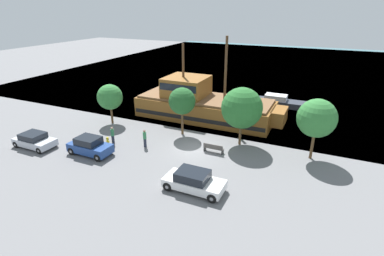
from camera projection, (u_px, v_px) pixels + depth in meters
name	position (u px, v px, depth m)	size (l,w,h in m)	color
ground_plane	(195.00, 149.00, 27.76)	(160.00, 160.00, 0.00)	slate
water_surface	(278.00, 67.00, 64.76)	(80.00, 80.00, 0.00)	teal
pirate_ship	(203.00, 104.00, 35.09)	(17.12, 5.85, 9.47)	brown
moored_boat_dockside	(279.00, 102.00, 39.76)	(6.95, 2.16, 1.44)	#2D333D
parked_car_curb_front	(194.00, 181.00, 21.39)	(4.37, 1.99, 1.49)	white
parked_car_curb_mid	(90.00, 146.00, 26.60)	(3.94, 1.85, 1.62)	navy
parked_car_curb_rear	(34.00, 140.00, 28.02)	(3.94, 1.97, 1.38)	#B7BCC6
fire_hydrant	(108.00, 140.00, 28.61)	(0.42, 0.25, 0.76)	yellow
bench_promenade_east	(213.00, 148.00, 27.00)	(1.84, 0.45, 0.85)	#4C4742
pedestrian_walking_near	(113.00, 135.00, 28.60)	(0.32, 0.32, 1.73)	#232838
pedestrian_walking_far	(145.00, 138.00, 27.94)	(0.32, 0.32, 1.73)	#232838
tree_row_east	(110.00, 97.00, 32.87)	(2.79, 2.79, 4.46)	brown
tree_row_mideast	(182.00, 101.00, 29.77)	(2.70, 2.70, 4.92)	brown
tree_row_midwest	(242.00, 108.00, 27.42)	(3.81, 3.81, 5.57)	brown
tree_row_west	(317.00, 118.00, 24.78)	(3.25, 3.25, 5.35)	brown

